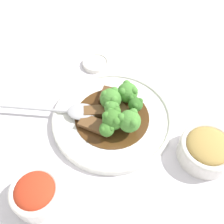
% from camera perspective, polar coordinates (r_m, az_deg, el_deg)
% --- Properties ---
extents(ground_plane, '(4.00, 4.00, 0.00)m').
position_cam_1_polar(ground_plane, '(0.63, 0.00, -1.86)').
color(ground_plane, silver).
extents(main_plate, '(0.29, 0.29, 0.02)m').
position_cam_1_polar(main_plate, '(0.63, 0.00, -1.33)').
color(main_plate, white).
rests_on(main_plate, ground_plane).
extents(beef_strip_0, '(0.05, 0.07, 0.01)m').
position_cam_1_polar(beef_strip_0, '(0.62, -3.09, 0.19)').
color(beef_strip_0, brown).
rests_on(beef_strip_0, main_plate).
extents(beef_strip_1, '(0.06, 0.04, 0.01)m').
position_cam_1_polar(beef_strip_1, '(0.62, 2.50, 0.00)').
color(beef_strip_1, brown).
rests_on(beef_strip_1, main_plate).
extents(beef_strip_2, '(0.08, 0.07, 0.01)m').
position_cam_1_polar(beef_strip_2, '(0.60, -3.63, -2.86)').
color(beef_strip_2, brown).
rests_on(beef_strip_2, main_plate).
extents(beef_strip_3, '(0.05, 0.05, 0.01)m').
position_cam_1_polar(beef_strip_3, '(0.65, -1.27, 3.68)').
color(beef_strip_3, brown).
rests_on(beef_strip_3, main_plate).
extents(broccoli_floret_0, '(0.05, 0.05, 0.05)m').
position_cam_1_polar(broccoli_floret_0, '(0.61, -0.29, 2.93)').
color(broccoli_floret_0, '#7FA84C').
rests_on(broccoli_floret_0, main_plate).
extents(broccoli_floret_1, '(0.05, 0.05, 0.05)m').
position_cam_1_polar(broccoli_floret_1, '(0.63, 3.39, 4.34)').
color(broccoli_floret_1, '#8EB756').
rests_on(broccoli_floret_1, main_plate).
extents(broccoli_floret_2, '(0.03, 0.03, 0.05)m').
position_cam_1_polar(broccoli_floret_2, '(0.61, 5.16, 1.66)').
color(broccoli_floret_2, '#8EB756').
rests_on(broccoli_floret_2, main_plate).
extents(broccoli_floret_3, '(0.05, 0.05, 0.06)m').
position_cam_1_polar(broccoli_floret_3, '(0.57, 3.83, -1.93)').
color(broccoli_floret_3, '#8EB756').
rests_on(broccoli_floret_3, main_plate).
extents(broccoli_floret_4, '(0.03, 0.03, 0.04)m').
position_cam_1_polar(broccoli_floret_4, '(0.57, -1.15, -3.72)').
color(broccoli_floret_4, '#7FA84C').
rests_on(broccoli_floret_4, main_plate).
extents(broccoli_floret_5, '(0.04, 0.04, 0.05)m').
position_cam_1_polar(broccoli_floret_5, '(0.59, -0.15, 0.51)').
color(broccoli_floret_5, '#7FA84C').
rests_on(broccoli_floret_5, main_plate).
extents(broccoli_floret_6, '(0.05, 0.05, 0.06)m').
position_cam_1_polar(broccoli_floret_6, '(0.57, 0.23, -1.57)').
color(broccoli_floret_6, '#7FA84C').
rests_on(broccoli_floret_6, main_plate).
extents(serving_spoon, '(0.16, 0.22, 0.01)m').
position_cam_1_polar(serving_spoon, '(0.62, -8.29, 0.17)').
color(serving_spoon, '#B7B7BC').
rests_on(serving_spoon, main_plate).
extents(side_bowl_kimchi, '(0.10, 0.10, 0.06)m').
position_cam_1_polar(side_bowl_kimchi, '(0.54, -16.16, -16.62)').
color(side_bowl_kimchi, white).
rests_on(side_bowl_kimchi, ground_plane).
extents(side_bowl_appetizer, '(0.12, 0.12, 0.06)m').
position_cam_1_polar(side_bowl_appetizer, '(0.59, 19.96, -7.51)').
color(side_bowl_appetizer, white).
rests_on(side_bowl_appetizer, ground_plane).
extents(sauce_dish, '(0.07, 0.07, 0.01)m').
position_cam_1_polar(sauce_dish, '(0.76, -3.59, 10.57)').
color(sauce_dish, white).
rests_on(sauce_dish, ground_plane).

